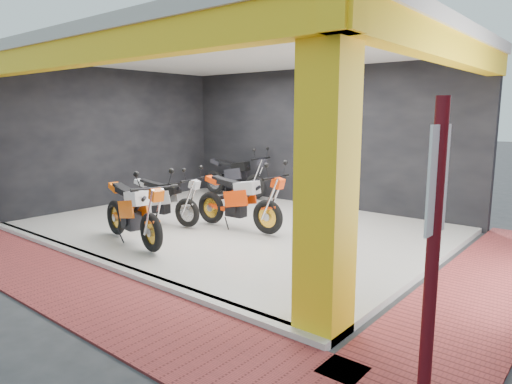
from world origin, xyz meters
TOP-DOWN VIEW (x-y plane):
  - ground at (0.00, 0.00)m, footprint 80.00×80.00m
  - showroom_floor at (0.00, 2.00)m, footprint 8.00×6.00m
  - showroom_ceiling at (0.00, 2.00)m, footprint 8.40×6.40m
  - back_wall at (0.00, 5.10)m, footprint 8.20×0.20m
  - left_wall at (-4.10, 2.00)m, footprint 0.20×6.20m
  - corner_column at (3.75, -0.75)m, footprint 0.50×0.50m
  - header_beam_front at (0.00, -1.00)m, footprint 8.40×0.30m
  - header_beam_right at (4.00, 2.00)m, footprint 0.30×6.40m
  - floor_kerb at (0.00, -1.02)m, footprint 8.00×0.20m
  - paver_front at (0.00, -1.80)m, footprint 9.00×1.40m
  - paver_right at (4.80, 2.00)m, footprint 1.40×7.00m
  - signpost at (5.10, -1.46)m, footprint 0.10×0.35m
  - moto_hero at (0.19, -0.29)m, footprint 2.32×1.22m
  - moto_row_a at (0.98, 1.81)m, footprint 2.26×0.93m
  - moto_row_b at (-0.62, 1.23)m, footprint 2.07×1.05m
  - moto_row_d at (-1.54, 4.50)m, footprint 2.26×0.96m

SIDE VIEW (x-z plane):
  - ground at x=0.00m, z-range 0.00..0.00m
  - paver_front at x=0.00m, z-range 0.00..0.03m
  - paver_right at x=4.80m, z-range 0.00..0.03m
  - showroom_floor at x=0.00m, z-range 0.00..0.10m
  - floor_kerb at x=0.00m, z-range 0.00..0.10m
  - moto_row_b at x=-0.62m, z-range 0.10..1.31m
  - moto_hero at x=0.19m, z-range 0.10..1.45m
  - moto_row_d at x=-1.54m, z-range 0.10..1.45m
  - moto_row_a at x=0.98m, z-range 0.10..1.46m
  - signpost at x=5.10m, z-range 0.12..2.63m
  - back_wall at x=0.00m, z-range 0.00..3.50m
  - left_wall at x=-4.10m, z-range 0.00..3.50m
  - corner_column at x=3.75m, z-range 0.00..3.50m
  - header_beam_front at x=0.00m, z-range 3.10..3.50m
  - header_beam_right at x=4.00m, z-range 3.10..3.50m
  - showroom_ceiling at x=0.00m, z-range 3.50..3.70m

